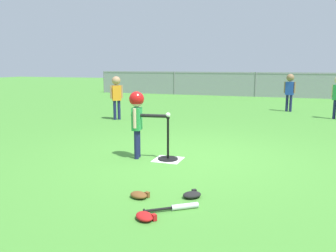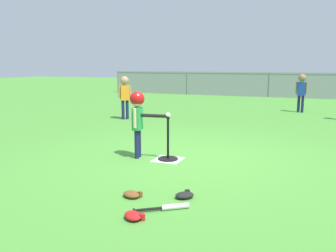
{
  "view_description": "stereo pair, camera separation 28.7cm",
  "coord_description": "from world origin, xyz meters",
  "px_view_note": "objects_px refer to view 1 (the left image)",
  "views": [
    {
      "loc": [
        1.42,
        -5.36,
        1.51
      ],
      "look_at": [
        -0.33,
        -0.19,
        0.55
      ],
      "focal_mm": 37.44,
      "sensor_mm": 36.0,
      "label": 1
    },
    {
      "loc": [
        1.69,
        -5.26,
        1.51
      ],
      "look_at": [
        -0.33,
        -0.19,
        0.55
      ],
      "focal_mm": 37.44,
      "sensor_mm": 36.0,
      "label": 2
    }
  ],
  "objects_px": {
    "batter_child": "(137,111)",
    "glove_near_bats": "(139,195)",
    "spare_bat_silver": "(179,207)",
    "baseball_on_tee": "(168,115)",
    "glove_by_plate": "(192,195)",
    "glove_tossed_aside": "(145,216)",
    "batting_tee": "(168,153)",
    "fielder_deep_left": "(116,92)",
    "fielder_near_right": "(290,87)"
  },
  "relations": [
    {
      "from": "batter_child",
      "to": "glove_near_bats",
      "type": "height_order",
      "value": "batter_child"
    },
    {
      "from": "spare_bat_silver",
      "to": "baseball_on_tee",
      "type": "bearing_deg",
      "value": 112.17
    },
    {
      "from": "glove_by_plate",
      "to": "glove_near_bats",
      "type": "relative_size",
      "value": 1.03
    },
    {
      "from": "glove_by_plate",
      "to": "glove_near_bats",
      "type": "bearing_deg",
      "value": -160.35
    },
    {
      "from": "baseball_on_tee",
      "to": "glove_near_bats",
      "type": "xyz_separation_m",
      "value": [
        0.21,
        -1.66,
        -0.69
      ]
    },
    {
      "from": "glove_tossed_aside",
      "to": "batting_tee",
      "type": "bearing_deg",
      "value": 102.89
    },
    {
      "from": "batting_tee",
      "to": "fielder_deep_left",
      "type": "relative_size",
      "value": 0.58
    },
    {
      "from": "fielder_deep_left",
      "to": "batter_child",
      "type": "bearing_deg",
      "value": -58.38
    },
    {
      "from": "baseball_on_tee",
      "to": "fielder_near_right",
      "type": "bearing_deg",
      "value": 74.87
    },
    {
      "from": "batter_child",
      "to": "fielder_deep_left",
      "type": "distance_m",
      "value": 4.15
    },
    {
      "from": "glove_by_plate",
      "to": "fielder_deep_left",
      "type": "bearing_deg",
      "value": 125.09
    },
    {
      "from": "batter_child",
      "to": "glove_by_plate",
      "type": "xyz_separation_m",
      "value": [
        1.28,
        -1.39,
        -0.74
      ]
    },
    {
      "from": "batter_child",
      "to": "spare_bat_silver",
      "type": "bearing_deg",
      "value": -54.87
    },
    {
      "from": "glove_by_plate",
      "to": "glove_near_bats",
      "type": "distance_m",
      "value": 0.61
    },
    {
      "from": "fielder_deep_left",
      "to": "glove_near_bats",
      "type": "relative_size",
      "value": 4.53
    },
    {
      "from": "batting_tee",
      "to": "spare_bat_silver",
      "type": "relative_size",
      "value": 1.33
    },
    {
      "from": "fielder_deep_left",
      "to": "glove_tossed_aside",
      "type": "distance_m",
      "value": 6.5
    },
    {
      "from": "baseball_on_tee",
      "to": "spare_bat_silver",
      "type": "relative_size",
      "value": 0.14
    },
    {
      "from": "batting_tee",
      "to": "spare_bat_silver",
      "type": "distance_m",
      "value": 1.97
    },
    {
      "from": "batting_tee",
      "to": "batter_child",
      "type": "xyz_separation_m",
      "value": [
        -0.5,
        -0.06,
        0.67
      ]
    },
    {
      "from": "batter_child",
      "to": "glove_by_plate",
      "type": "distance_m",
      "value": 2.03
    },
    {
      "from": "fielder_near_right",
      "to": "glove_by_plate",
      "type": "distance_m",
      "value": 8.33
    },
    {
      "from": "fielder_near_right",
      "to": "spare_bat_silver",
      "type": "height_order",
      "value": "fielder_near_right"
    },
    {
      "from": "batter_child",
      "to": "glove_near_bats",
      "type": "xyz_separation_m",
      "value": [
        0.71,
        -1.59,
        -0.74
      ]
    },
    {
      "from": "fielder_deep_left",
      "to": "baseball_on_tee",
      "type": "bearing_deg",
      "value": -52.4
    },
    {
      "from": "glove_near_bats",
      "to": "batting_tee",
      "type": "bearing_deg",
      "value": 97.3
    },
    {
      "from": "fielder_deep_left",
      "to": "glove_tossed_aside",
      "type": "bearing_deg",
      "value": -60.67
    },
    {
      "from": "batter_child",
      "to": "glove_tossed_aside",
      "type": "bearing_deg",
      "value": -64.75
    },
    {
      "from": "glove_by_plate",
      "to": "glove_tossed_aside",
      "type": "height_order",
      "value": "same"
    },
    {
      "from": "glove_near_bats",
      "to": "baseball_on_tee",
      "type": "bearing_deg",
      "value": 97.3
    },
    {
      "from": "spare_bat_silver",
      "to": "batter_child",
      "type": "bearing_deg",
      "value": 125.13
    },
    {
      "from": "batter_child",
      "to": "spare_bat_silver",
      "type": "distance_m",
      "value": 2.28
    },
    {
      "from": "batting_tee",
      "to": "fielder_deep_left",
      "type": "bearing_deg",
      "value": 127.6
    },
    {
      "from": "baseball_on_tee",
      "to": "fielder_deep_left",
      "type": "height_order",
      "value": "fielder_deep_left"
    },
    {
      "from": "spare_bat_silver",
      "to": "glove_by_plate",
      "type": "height_order",
      "value": "glove_by_plate"
    },
    {
      "from": "batting_tee",
      "to": "glove_near_bats",
      "type": "relative_size",
      "value": 2.62
    },
    {
      "from": "batting_tee",
      "to": "baseball_on_tee",
      "type": "relative_size",
      "value": 9.33
    },
    {
      "from": "spare_bat_silver",
      "to": "glove_near_bats",
      "type": "relative_size",
      "value": 1.97
    },
    {
      "from": "spare_bat_silver",
      "to": "glove_tossed_aside",
      "type": "bearing_deg",
      "value": -126.01
    },
    {
      "from": "spare_bat_silver",
      "to": "glove_near_bats",
      "type": "bearing_deg",
      "value": 162.33
    },
    {
      "from": "fielder_near_right",
      "to": "glove_near_bats",
      "type": "bearing_deg",
      "value": -100.87
    },
    {
      "from": "baseball_on_tee",
      "to": "batting_tee",
      "type": "bearing_deg",
      "value": 90.0
    },
    {
      "from": "fielder_near_right",
      "to": "glove_near_bats",
      "type": "distance_m",
      "value": 8.62
    },
    {
      "from": "fielder_near_right",
      "to": "fielder_deep_left",
      "type": "distance_m",
      "value": 5.59
    },
    {
      "from": "fielder_deep_left",
      "to": "glove_near_bats",
      "type": "distance_m",
      "value": 5.92
    },
    {
      "from": "batting_tee",
      "to": "glove_tossed_aside",
      "type": "relative_size",
      "value": 2.55
    },
    {
      "from": "glove_tossed_aside",
      "to": "fielder_deep_left",
      "type": "bearing_deg",
      "value": 119.33
    },
    {
      "from": "batting_tee",
      "to": "glove_by_plate",
      "type": "distance_m",
      "value": 1.65
    },
    {
      "from": "fielder_deep_left",
      "to": "glove_by_plate",
      "type": "height_order",
      "value": "fielder_deep_left"
    },
    {
      "from": "batting_tee",
      "to": "baseball_on_tee",
      "type": "height_order",
      "value": "baseball_on_tee"
    }
  ]
}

